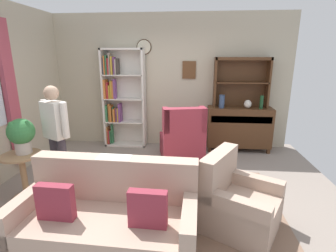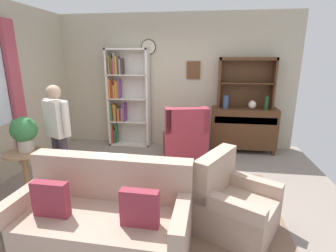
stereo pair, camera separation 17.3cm
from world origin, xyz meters
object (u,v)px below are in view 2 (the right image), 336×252
object	(u,v)px
sideboard	(243,128)
armchair_floral	(234,206)
person_reading	(58,130)
vase_round	(252,105)
wingback_chair	(185,140)
potted_plant_large	(24,131)
couch_floral	(103,219)
bottle_wine	(266,103)
plant_stand	(26,169)
bookshelf	(125,97)
vase_tall	(226,102)
sideboard_hutch	(246,76)

from	to	relation	value
sideboard	armchair_floral	bearing A→B (deg)	-99.82
person_reading	vase_round	bearing A→B (deg)	31.69
wingback_chair	potted_plant_large	bearing A→B (deg)	-143.18
sideboard	couch_floral	size ratio (longest dim) A/B	0.71
bottle_wine	plant_stand	size ratio (longest dim) A/B	0.41
bookshelf	potted_plant_large	world-z (taller)	bookshelf
bookshelf	couch_floral	distance (m)	3.30
potted_plant_large	wingback_chair	bearing A→B (deg)	36.82
vase_tall	plant_stand	bearing A→B (deg)	-143.45
bookshelf	vase_round	bearing A→B (deg)	-3.25
vase_round	person_reading	bearing A→B (deg)	-148.31
armchair_floral	vase_round	bearing A→B (deg)	77.10
sideboard_hutch	person_reading	distance (m)	3.63
vase_round	sideboard	bearing A→B (deg)	152.83
armchair_floral	sideboard	bearing A→B (deg)	80.18
plant_stand	bookshelf	bearing A→B (deg)	71.69
vase_round	sideboard_hutch	bearing A→B (deg)	126.48
wingback_chair	plant_stand	size ratio (longest dim) A/B	1.59
vase_tall	potted_plant_large	bearing A→B (deg)	-143.86
potted_plant_large	vase_round	bearing A→B (deg)	31.91
wingback_chair	person_reading	bearing A→B (deg)	-142.58
wingback_chair	plant_stand	distance (m)	2.69
sideboard	person_reading	distance (m)	3.53
bookshelf	sideboard	distance (m)	2.59
bottle_wine	potted_plant_large	size ratio (longest dim) A/B	0.55
sideboard	person_reading	size ratio (longest dim) A/B	0.83
bottle_wine	couch_floral	size ratio (longest dim) A/B	0.15
vase_tall	bottle_wine	bearing A→B (deg)	-0.66
bottle_wine	couch_floral	distance (m)	3.78
couch_floral	person_reading	bearing A→B (deg)	134.55
sideboard	couch_floral	world-z (taller)	sideboard
vase_round	person_reading	distance (m)	3.58
couch_floral	plant_stand	size ratio (longest dim) A/B	2.77
sideboard	wingback_chair	distance (m)	1.32
couch_floral	bottle_wine	bearing A→B (deg)	53.16
vase_tall	armchair_floral	bearing A→B (deg)	-91.34
bottle_wine	potted_plant_large	bearing A→B (deg)	-150.22
vase_tall	vase_round	bearing A→B (deg)	1.49
bottle_wine	wingback_chair	distance (m)	1.77
wingback_chair	plant_stand	world-z (taller)	wingback_chair
bookshelf	sideboard_hutch	xyz separation A→B (m)	(2.53, 0.02, 0.49)
vase_round	wingback_chair	distance (m)	1.53
sideboard_hutch	bottle_wine	xyz separation A→B (m)	(0.39, -0.20, -0.51)
bottle_wine	armchair_floral	xyz separation A→B (m)	(-0.84, -2.51, -0.76)
sideboard	wingback_chair	bearing A→B (deg)	-152.49
sideboard	vase_tall	size ratio (longest dim) A/B	4.90
potted_plant_large	armchair_floral	bearing A→B (deg)	-8.25
bookshelf	person_reading	bearing A→B (deg)	-100.79
sideboard_hutch	potted_plant_large	xyz separation A→B (m)	(-3.27, -2.29, -0.62)
vase_tall	bottle_wine	size ratio (longest dim) A/B	0.99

